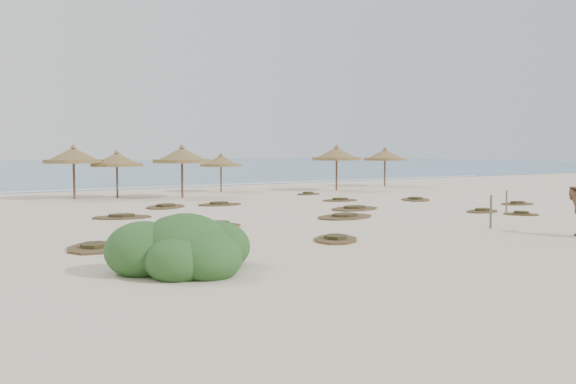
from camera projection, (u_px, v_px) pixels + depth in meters
name	position (u px, v px, depth m)	size (l,w,h in m)	color
ground	(387.00, 227.00, 22.74)	(160.00, 160.00, 0.00)	beige
ocean	(6.00, 168.00, 85.32)	(200.00, 100.00, 0.01)	#28517A
foam_line	(133.00, 188.00, 44.44)	(70.00, 0.60, 0.01)	white
palapa_1	(73.00, 156.00, 34.95)	(4.15, 4.15, 3.01)	brown
palapa_2	(117.00, 160.00, 35.64)	(3.54, 3.54, 2.71)	brown
palapa_3	(182.00, 156.00, 35.74)	(3.57, 3.57, 3.01)	brown
palapa_4	(221.00, 161.00, 40.55)	(3.38, 3.38, 2.49)	brown
palapa_5	(337.00, 154.00, 41.84)	(3.85, 3.85, 3.04)	brown
palapa_6	(385.00, 156.00, 46.38)	(3.46, 3.46, 2.87)	brown
fence_post_near	(491.00, 212.00, 22.29)	(0.09, 0.09, 1.17)	#695F4F
fence_post_far	(506.00, 203.00, 26.70)	(0.08, 0.08, 1.04)	#695F4F
bush	(185.00, 249.00, 14.56)	(3.45, 3.04, 1.55)	#316129
scrub_0	(94.00, 247.00, 17.84)	(2.34, 2.72, 0.16)	brown
scrub_1	(122.00, 217.00, 25.63)	(2.67, 2.09, 0.16)	brown
scrub_2	(221.00, 224.00, 23.21)	(1.57, 1.88, 0.16)	brown
scrub_3	(355.00, 208.00, 29.19)	(2.99, 2.31, 0.16)	brown
scrub_4	(482.00, 211.00, 28.03)	(1.93, 1.42, 0.16)	brown
scrub_5	(416.00, 199.00, 34.26)	(2.65, 2.73, 0.16)	brown
scrub_7	(340.00, 200.00, 33.81)	(2.18, 1.61, 0.16)	brown
scrub_9	(345.00, 216.00, 25.79)	(3.12, 2.41, 0.16)	brown
scrub_10	(308.00, 194.00, 38.33)	(1.81, 1.35, 0.16)	brown
scrub_11	(336.00, 239.00, 19.46)	(2.35, 2.44, 0.16)	brown
scrub_12	(521.00, 214.00, 26.80)	(1.51, 1.71, 0.16)	brown
scrub_13	(219.00, 204.00, 31.33)	(2.36, 1.68, 0.16)	brown
scrub_14	(165.00, 206.00, 30.11)	(2.99, 3.00, 0.16)	brown
scrub_15	(517.00, 203.00, 31.70)	(1.93, 1.33, 0.16)	brown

